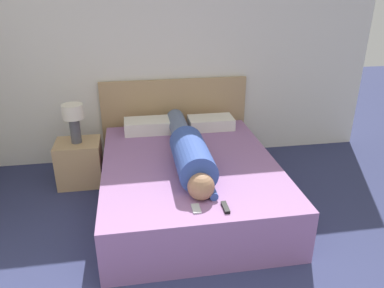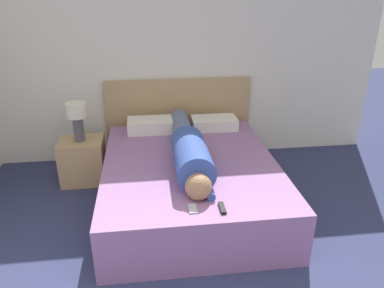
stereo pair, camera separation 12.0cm
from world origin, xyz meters
The scene contains 10 objects.
wall_back centered at (0.00, 3.48, 1.30)m, with size 5.33×0.06×2.60m.
bed centered at (0.16, 2.25, 0.24)m, with size 1.68×2.10×0.49m.
headboard centered at (0.16, 3.41, 0.51)m, with size 1.80×0.04×1.01m.
nightstand centered at (-0.98, 2.88, 0.25)m, with size 0.48×0.40×0.50m.
table_lamp centered at (-0.98, 2.88, 0.78)m, with size 0.22×0.22×0.43m.
person_lying centered at (0.15, 2.19, 0.63)m, with size 0.33×1.80×0.33m.
pillow_near_headboard centered at (-0.18, 3.08, 0.56)m, with size 0.56×0.30×0.15m.
pillow_second centered at (0.55, 3.08, 0.55)m, with size 0.53×0.30×0.13m.
tv_remote centered at (0.31, 1.38, 0.50)m, with size 0.04×0.15×0.02m.
cell_phone centered at (0.08, 1.41, 0.49)m, with size 0.06×0.13×0.01m.
Camera 1 is at (-0.35, -1.00, 2.12)m, focal length 35.00 mm.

